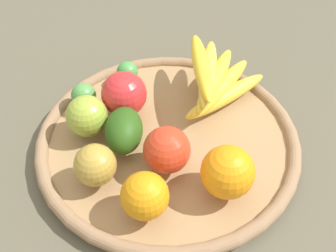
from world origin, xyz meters
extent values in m
plane|color=brown|center=(0.00, 0.00, 0.00)|extent=(2.40, 2.40, 0.00)
cylinder|color=#A27E53|center=(0.00, 0.00, 0.01)|extent=(0.44, 0.44, 0.02)
torus|color=#917050|center=(0.00, 0.00, 0.02)|extent=(0.45, 0.45, 0.02)
sphere|color=red|center=(-0.04, -0.05, 0.07)|extent=(0.07, 0.07, 0.07)
ellipsoid|color=#285114|center=(-0.07, 0.03, 0.06)|extent=(0.10, 0.11, 0.06)
sphere|color=#509744|center=(-0.07, 0.15, 0.05)|extent=(0.06, 0.06, 0.04)
sphere|color=red|center=(-0.02, 0.09, 0.07)|extent=(0.10, 0.10, 0.08)
ellipsoid|color=yellow|center=(0.13, 0.00, 0.05)|extent=(0.19, 0.03, 0.03)
ellipsoid|color=yellow|center=(0.13, 0.01, 0.06)|extent=(0.19, 0.08, 0.03)
ellipsoid|color=yellow|center=(0.12, 0.02, 0.07)|extent=(0.18, 0.12, 0.03)
ellipsoid|color=yellow|center=(0.12, 0.04, 0.09)|extent=(0.16, 0.15, 0.03)
ellipsoid|color=yellow|center=(0.11, 0.04, 0.10)|extent=(0.13, 0.17, 0.03)
sphere|color=orange|center=(-0.12, -0.10, 0.07)|extent=(0.09, 0.09, 0.07)
sphere|color=#459844|center=(0.03, 0.16, 0.05)|extent=(0.05, 0.05, 0.04)
sphere|color=orange|center=(0.00, -0.14, 0.07)|extent=(0.10, 0.10, 0.08)
sphere|color=#93AC37|center=(-0.10, 0.09, 0.07)|extent=(0.09, 0.09, 0.07)
sphere|color=#AE8E36|center=(-0.14, -0.01, 0.06)|extent=(0.09, 0.09, 0.06)
camera|label=1|loc=(-0.30, -0.38, 0.55)|focal=44.76mm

